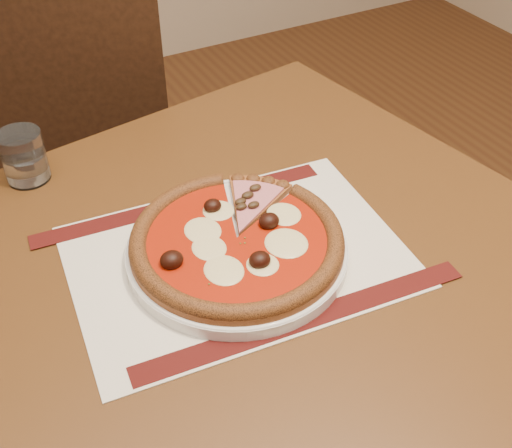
# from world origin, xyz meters

# --- Properties ---
(table) EXTENTS (0.92, 0.92, 0.75)m
(table) POSITION_xyz_m (0.27, 0.92, 0.65)
(table) COLOR brown
(table) RESTS_ON ground
(chair_far) EXTENTS (0.58, 0.58, 0.96)m
(chair_far) POSITION_xyz_m (0.16, 1.63, 0.55)
(chair_far) COLOR black
(chair_far) RESTS_ON ground
(placemat) EXTENTS (0.46, 0.35, 0.00)m
(placemat) POSITION_xyz_m (0.23, 0.92, 0.75)
(placemat) COLOR beige
(placemat) RESTS_ON table
(plate) EXTENTS (0.29, 0.29, 0.02)m
(plate) POSITION_xyz_m (0.23, 0.92, 0.76)
(plate) COLOR white
(plate) RESTS_ON placemat
(pizza) EXTENTS (0.28, 0.28, 0.04)m
(pizza) POSITION_xyz_m (0.23, 0.92, 0.78)
(pizza) COLOR brown
(pizza) RESTS_ON plate
(ham_slice) EXTENTS (0.12, 0.12, 0.02)m
(ham_slice) POSITION_xyz_m (0.30, 0.99, 0.78)
(ham_slice) COLOR brown
(ham_slice) RESTS_ON plate
(water_glass) EXTENTS (0.07, 0.07, 0.08)m
(water_glass) POSITION_xyz_m (0.03, 1.23, 0.79)
(water_glass) COLOR white
(water_glass) RESTS_ON table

